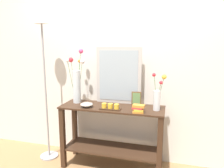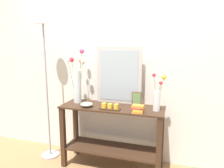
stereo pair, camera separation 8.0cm
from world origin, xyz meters
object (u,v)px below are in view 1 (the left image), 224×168
at_px(tall_vase_left, 77,82).
at_px(decorative_bowl, 87,105).
at_px(candle_tray, 110,107).
at_px(floor_lamp, 44,65).
at_px(console_table, 112,130).
at_px(mirror_leaning, 119,76).
at_px(book_stack, 138,109).
at_px(vase_right, 158,96).
at_px(picture_frame_small, 136,98).

height_order(tall_vase_left, decorative_bowl, tall_vase_left).
relative_size(tall_vase_left, decorative_bowl, 4.49).
distance_m(candle_tray, floor_lamp, 1.02).
bearing_deg(candle_tray, console_table, 95.55).
distance_m(mirror_leaning, book_stack, 0.54).
height_order(vase_right, picture_frame_small, vase_right).
relative_size(picture_frame_small, floor_lamp, 0.09).
relative_size(console_table, picture_frame_small, 7.46).
relative_size(console_table, tall_vase_left, 1.82).
distance_m(tall_vase_left, candle_tray, 0.57).
bearing_deg(floor_lamp, book_stack, -7.03).
bearing_deg(decorative_bowl, candle_tray, -2.57).
distance_m(console_table, book_stack, 0.50).
distance_m(console_table, decorative_bowl, 0.45).
relative_size(vase_right, picture_frame_small, 2.51).
distance_m(tall_vase_left, picture_frame_small, 0.78).
height_order(mirror_leaning, book_stack, mirror_leaning).
bearing_deg(candle_tray, mirror_leaning, 85.28).
height_order(console_table, candle_tray, candle_tray).
relative_size(mirror_leaning, book_stack, 5.13).
xyz_separation_m(vase_right, decorative_bowl, (-0.81, -0.10, -0.13)).
distance_m(picture_frame_small, decorative_bowl, 0.61).
bearing_deg(floor_lamp, vase_right, -0.27).
xyz_separation_m(vase_right, candle_tray, (-0.52, -0.11, -0.13)).
bearing_deg(vase_right, floor_lamp, 179.73).
xyz_separation_m(console_table, candle_tray, (0.01, -0.12, 0.33)).
distance_m(book_stack, floor_lamp, 1.32).
xyz_separation_m(mirror_leaning, vase_right, (0.49, -0.18, -0.19)).
relative_size(tall_vase_left, floor_lamp, 0.36).
relative_size(vase_right, floor_lamp, 0.22).
bearing_deg(picture_frame_small, console_table, -153.25).
bearing_deg(floor_lamp, picture_frame_small, 6.64).
relative_size(console_table, mirror_leaning, 1.76).
bearing_deg(mirror_leaning, candle_tray, -94.72).
bearing_deg(tall_vase_left, mirror_leaning, 13.06).
distance_m(mirror_leaning, decorative_bowl, 0.53).
bearing_deg(console_table, floor_lamp, 179.94).
relative_size(tall_vase_left, book_stack, 4.96).
bearing_deg(console_table, candle_tray, -84.45).
bearing_deg(vase_right, picture_frame_small, 151.05).
relative_size(vase_right, book_stack, 3.04).
bearing_deg(vase_right, candle_tray, -168.01).
xyz_separation_m(vase_right, book_stack, (-0.19, -0.15, -0.12)).
bearing_deg(picture_frame_small, decorative_bowl, -156.68).
bearing_deg(console_table, vase_right, -0.64).
bearing_deg(floor_lamp, candle_tray, -7.33).
bearing_deg(vase_right, tall_vase_left, 176.30).
height_order(mirror_leaning, decorative_bowl, mirror_leaning).
distance_m(tall_vase_left, vase_right, 1.02).
relative_size(book_stack, floor_lamp, 0.07).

